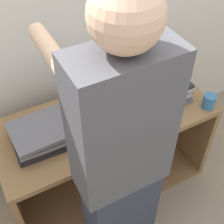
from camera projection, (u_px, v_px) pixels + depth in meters
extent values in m
plane|color=gray|center=(126.00, 211.00, 2.22)|extent=(12.00, 12.00, 0.00)
cube|color=silver|center=(73.00, 12.00, 1.82)|extent=(8.00, 0.05, 2.40)
cube|color=olive|center=(105.00, 119.00, 1.94)|extent=(1.37, 0.59, 0.04)
cube|color=olive|center=(107.00, 178.00, 2.39)|extent=(1.37, 0.59, 0.04)
cube|color=olive|center=(11.00, 192.00, 1.94)|extent=(0.04, 0.59, 0.62)
cube|color=olive|center=(183.00, 119.00, 2.39)|extent=(0.04, 0.59, 0.62)
cube|color=olive|center=(89.00, 126.00, 2.34)|extent=(1.30, 0.04, 0.62)
cube|color=#B7B7BC|center=(105.00, 116.00, 1.92)|extent=(0.35, 0.27, 0.02)
cube|color=gray|center=(104.00, 113.00, 1.92)|extent=(0.29, 0.15, 0.00)
cube|color=#B7B7BC|center=(90.00, 81.00, 1.95)|extent=(0.35, 0.12, 0.25)
cube|color=black|center=(91.00, 81.00, 1.95)|extent=(0.31, 0.11, 0.22)
cube|color=#232326|center=(45.00, 139.00, 1.79)|extent=(0.36, 0.29, 0.02)
cube|color=#232326|center=(47.00, 134.00, 1.78)|extent=(0.36, 0.29, 0.02)
cube|color=gray|center=(45.00, 133.00, 1.76)|extent=(0.36, 0.28, 0.02)
cube|color=slate|center=(44.00, 129.00, 1.75)|extent=(0.35, 0.27, 0.02)
cube|color=slate|center=(43.00, 129.00, 1.72)|extent=(0.36, 0.29, 0.02)
cube|color=slate|center=(159.00, 97.00, 2.05)|extent=(0.36, 0.28, 0.02)
cube|color=gray|center=(158.00, 93.00, 2.04)|extent=(0.36, 0.29, 0.02)
cube|color=#B7B7BC|center=(157.00, 91.00, 2.01)|extent=(0.36, 0.28, 0.02)
cube|color=gray|center=(158.00, 88.00, 2.00)|extent=(0.35, 0.27, 0.02)
cube|color=#B7B7BC|center=(159.00, 85.00, 1.99)|extent=(0.36, 0.29, 0.02)
cube|color=#232326|center=(159.00, 84.00, 1.96)|extent=(0.36, 0.29, 0.02)
cube|color=#2D3342|center=(119.00, 220.00, 1.72)|extent=(0.34, 0.20, 0.85)
cube|color=#4C4C51|center=(122.00, 126.00, 1.19)|extent=(0.40, 0.20, 0.67)
sphere|color=#DBAD89|center=(126.00, 15.00, 0.87)|extent=(0.23, 0.23, 0.23)
cylinder|color=#DBAD89|center=(50.00, 51.00, 1.13)|extent=(0.07, 0.32, 0.07)
cylinder|color=#DBAD89|center=(127.00, 29.00, 1.24)|extent=(0.07, 0.32, 0.07)
cylinder|color=teal|center=(209.00, 101.00, 1.96)|extent=(0.08, 0.08, 0.10)
cube|color=red|center=(165.00, 87.00, 1.91)|extent=(0.06, 0.02, 0.01)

